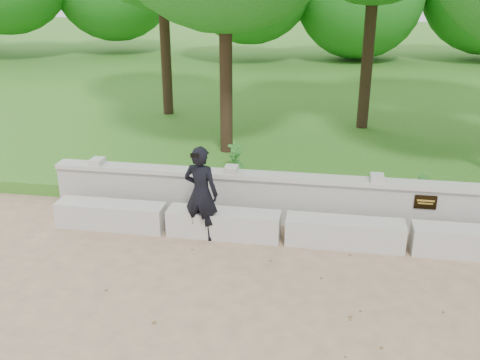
# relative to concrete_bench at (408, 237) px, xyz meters

# --- Properties ---
(ground) EXTENTS (80.00, 80.00, 0.00)m
(ground) POSITION_rel_concrete_bench_xyz_m (-0.00, -1.90, -0.22)
(ground) COLOR tan
(ground) RESTS_ON ground
(lawn) EXTENTS (40.00, 22.00, 0.25)m
(lawn) POSITION_rel_concrete_bench_xyz_m (-0.00, 12.10, -0.10)
(lawn) COLOR #28671D
(lawn) RESTS_ON ground
(concrete_bench) EXTENTS (11.90, 0.45, 0.45)m
(concrete_bench) POSITION_rel_concrete_bench_xyz_m (0.00, 0.00, 0.00)
(concrete_bench) COLOR beige
(concrete_bench) RESTS_ON ground
(parapet_wall) EXTENTS (12.50, 0.35, 0.90)m
(parapet_wall) POSITION_rel_concrete_bench_xyz_m (0.00, 0.70, 0.24)
(parapet_wall) COLOR #B4B2AA
(parapet_wall) RESTS_ON ground
(man_main) EXTENTS (0.65, 0.60, 1.61)m
(man_main) POSITION_rel_concrete_bench_xyz_m (-3.34, -0.13, 0.58)
(man_main) COLOR black
(man_main) RESTS_ON ground
(shrub_a) EXTENTS (0.38, 0.32, 0.61)m
(shrub_a) POSITION_rel_concrete_bench_xyz_m (-3.28, 2.67, 0.33)
(shrub_a) COLOR #2F7628
(shrub_a) RESTS_ON lawn
(shrub_b) EXTENTS (0.34, 0.37, 0.54)m
(shrub_b) POSITION_rel_concrete_bench_xyz_m (0.36, 1.40, 0.30)
(shrub_b) COLOR #2F7628
(shrub_b) RESTS_ON lawn
(shrub_d) EXTENTS (0.40, 0.42, 0.61)m
(shrub_d) POSITION_rel_concrete_bench_xyz_m (-3.20, 2.25, 0.33)
(shrub_d) COLOR #2F7628
(shrub_d) RESTS_ON lawn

